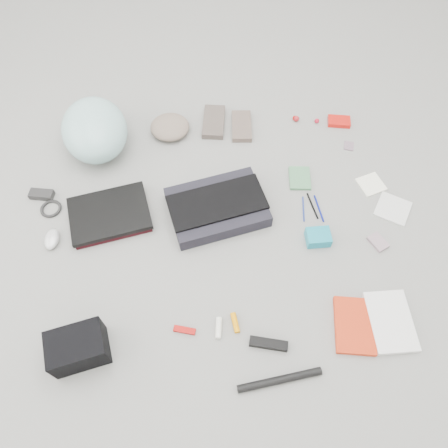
{
  "coord_description": "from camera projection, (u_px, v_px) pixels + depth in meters",
  "views": [
    {
      "loc": [
        -0.12,
        -0.91,
        1.57
      ],
      "look_at": [
        0.0,
        0.0,
        0.05
      ],
      "focal_mm": 35.0,
      "sensor_mm": 36.0,
      "label": 1
    }
  ],
  "objects": [
    {
      "name": "ground_plane",
      "position": [
        224.0,
        230.0,
        1.82
      ],
      "size": [
        4.0,
        4.0,
        0.0
      ],
      "primitive_type": "plane",
      "color": "gray"
    },
    {
      "name": "messenger_bag",
      "position": [
        217.0,
        207.0,
        1.84
      ],
      "size": [
        0.44,
        0.34,
        0.07
      ],
      "primitive_type": "cube",
      "rotation": [
        0.0,
        0.0,
        0.17
      ],
      "color": "black",
      "rests_on": "ground_plane"
    },
    {
      "name": "bag_flap",
      "position": [
        217.0,
        202.0,
        1.81
      ],
      "size": [
        0.43,
        0.25,
        0.01
      ],
      "primitive_type": "cube",
      "rotation": [
        0.0,
        0.0,
        0.17
      ],
      "color": "black",
      "rests_on": "messenger_bag"
    },
    {
      "name": "laptop_sleeve",
      "position": [
        110.0,
        216.0,
        1.84
      ],
      "size": [
        0.35,
        0.28,
        0.02
      ],
      "primitive_type": "cube",
      "rotation": [
        0.0,
        0.0,
        0.15
      ],
      "color": "black",
      "rests_on": "ground_plane"
    },
    {
      "name": "laptop",
      "position": [
        109.0,
        213.0,
        1.82
      ],
      "size": [
        0.36,
        0.29,
        0.02
      ],
      "primitive_type": "cube",
      "rotation": [
        0.0,
        0.0,
        0.15
      ],
      "color": "black",
      "rests_on": "laptop_sleeve"
    },
    {
      "name": "bike_helmet",
      "position": [
        95.0,
        130.0,
        1.96
      ],
      "size": [
        0.35,
        0.41,
        0.22
      ],
      "primitive_type": "ellipsoid",
      "rotation": [
        0.0,
        0.0,
        0.16
      ],
      "color": "#A7DDDA",
      "rests_on": "ground_plane"
    },
    {
      "name": "beanie",
      "position": [
        170.0,
        127.0,
        2.08
      ],
      "size": [
        0.21,
        0.2,
        0.06
      ],
      "primitive_type": "ellipsoid",
      "rotation": [
        0.0,
        0.0,
        -0.12
      ],
      "color": "gray",
      "rests_on": "ground_plane"
    },
    {
      "name": "mitten_left",
      "position": [
        214.0,
        122.0,
        2.12
      ],
      "size": [
        0.14,
        0.22,
        0.03
      ],
      "primitive_type": "cube",
      "rotation": [
        0.0,
        0.0,
        -0.19
      ],
      "color": "brown",
      "rests_on": "ground_plane"
    },
    {
      "name": "mitten_right",
      "position": [
        242.0,
        126.0,
        2.1
      ],
      "size": [
        0.11,
        0.19,
        0.03
      ],
      "primitive_type": "cube",
      "rotation": [
        0.0,
        0.0,
        -0.12
      ],
      "color": "brown",
      "rests_on": "ground_plane"
    },
    {
      "name": "power_brick",
      "position": [
        42.0,
        194.0,
        1.9
      ],
      "size": [
        0.11,
        0.07,
        0.03
      ],
      "primitive_type": "cube",
      "rotation": [
        0.0,
        0.0,
        -0.23
      ],
      "color": "black",
      "rests_on": "ground_plane"
    },
    {
      "name": "cable_coil",
      "position": [
        51.0,
        209.0,
        1.87
      ],
      "size": [
        0.11,
        0.11,
        0.01
      ],
      "primitive_type": "torus",
      "rotation": [
        0.0,
        0.0,
        -0.2
      ],
      "color": "black",
      "rests_on": "ground_plane"
    },
    {
      "name": "mouse",
      "position": [
        52.0,
        239.0,
        1.78
      ],
      "size": [
        0.07,
        0.1,
        0.04
      ],
      "primitive_type": "ellipsoid",
      "rotation": [
        0.0,
        0.0,
        -0.13
      ],
      "color": "silver",
      "rests_on": "ground_plane"
    },
    {
      "name": "camera_bag",
      "position": [
        78.0,
        348.0,
        1.51
      ],
      "size": [
        0.21,
        0.17,
        0.13
      ],
      "primitive_type": "cube",
      "rotation": [
        0.0,
        0.0,
        0.17
      ],
      "color": "black",
      "rests_on": "ground_plane"
    },
    {
      "name": "multitool",
      "position": [
        185.0,
        330.0,
        1.6
      ],
      "size": [
        0.08,
        0.05,
        0.01
      ],
      "primitive_type": "cube",
      "rotation": [
        0.0,
        0.0,
        -0.31
      ],
      "color": "#A00805",
      "rests_on": "ground_plane"
    },
    {
      "name": "toiletry_tube_white",
      "position": [
        219.0,
        328.0,
        1.59
      ],
      "size": [
        0.04,
        0.08,
        0.02
      ],
      "primitive_type": "cylinder",
      "rotation": [
        1.57,
        0.0,
        -0.17
      ],
      "color": "silver",
      "rests_on": "ground_plane"
    },
    {
      "name": "toiletry_tube_orange",
      "position": [
        235.0,
        323.0,
        1.61
      ],
      "size": [
        0.03,
        0.08,
        0.02
      ],
      "primitive_type": "cylinder",
      "rotation": [
        1.57,
        0.0,
        0.09
      ],
      "color": "orange",
      "rests_on": "ground_plane"
    },
    {
      "name": "u_lock",
      "position": [
        268.0,
        344.0,
        1.56
      ],
      "size": [
        0.14,
        0.07,
        0.03
      ],
      "primitive_type": "cube",
      "rotation": [
        0.0,
        0.0,
        -0.29
      ],
      "color": "black",
      "rests_on": "ground_plane"
    },
    {
      "name": "bike_pump",
      "position": [
        280.0,
        380.0,
        1.5
      ],
      "size": [
        0.3,
        0.05,
        0.03
      ],
      "primitive_type": "cylinder",
      "rotation": [
        0.0,
        1.57,
        0.08
      ],
      "color": "black",
      "rests_on": "ground_plane"
    },
    {
      "name": "book_red",
      "position": [
        354.0,
        326.0,
        1.6
      ],
      "size": [
        0.18,
        0.24,
        0.02
      ],
      "primitive_type": "cube",
      "rotation": [
        0.0,
        0.0,
        -0.21
      ],
      "color": "red",
      "rests_on": "ground_plane"
    },
    {
      "name": "book_white",
      "position": [
        390.0,
        322.0,
        1.61
      ],
      "size": [
        0.17,
        0.24,
        0.02
      ],
      "primitive_type": "cube",
      "rotation": [
        0.0,
        0.0,
        -0.06
      ],
      "color": "silver",
      "rests_on": "ground_plane"
    },
    {
      "name": "notepad",
      "position": [
        300.0,
        178.0,
        1.95
      ],
      "size": [
        0.11,
        0.14,
        0.01
      ],
      "primitive_type": "cube",
      "rotation": [
        0.0,
        0.0,
        -0.15
      ],
      "color": "#467D52",
      "rests_on": "ground_plane"
    },
    {
      "name": "pen_blue",
      "position": [
        303.0,
        209.0,
        1.87
      ],
      "size": [
        0.03,
        0.12,
        0.01
      ],
      "primitive_type": "cylinder",
      "rotation": [
        1.57,
        0.0,
        -0.18
      ],
      "color": "navy",
      "rests_on": "ground_plane"
    },
    {
      "name": "pen_black",
      "position": [
        312.0,
        206.0,
        1.88
      ],
      "size": [
        0.02,
        0.13,
        0.01
      ],
      "primitive_type": "cylinder",
      "rotation": [
        1.57,
        0.0,
        0.12
      ],
      "color": "black",
      "rests_on": "ground_plane"
    },
    {
      "name": "pen_navy",
      "position": [
        319.0,
        208.0,
        1.87
      ],
      "size": [
        0.02,
        0.14,
        0.01
      ],
      "primitive_type": "cylinder",
      "rotation": [
        1.57,
        0.0,
        0.05
      ],
      "color": "navy",
      "rests_on": "ground_plane"
    },
    {
      "name": "accordion_wallet",
      "position": [
        318.0,
        237.0,
        1.78
      ],
      "size": [
        0.1,
        0.08,
        0.05
      ],
      "primitive_type": "cube",
      "rotation": [
        0.0,
        0.0,
        -0.04
      ],
      "color": "teal",
      "rests_on": "ground_plane"
    },
    {
      "name": "card_deck",
      "position": [
        378.0,
        242.0,
        1.78
      ],
      "size": [
        0.08,
        0.09,
        0.01
      ],
      "primitive_type": "cube",
      "rotation": [
        0.0,
        0.0,
        0.42
      ],
      "color": "#A38691",
      "rests_on": "ground_plane"
    },
    {
      "name": "napkin_top",
      "position": [
        371.0,
        184.0,
        1.94
      ],
      "size": [
        0.13,
        0.13,
        0.01
      ],
      "primitive_type": "cube",
      "rotation": [
        0.0,
        0.0,
        0.26
      ],
      "color": "white",
      "rests_on": "ground_plane"
    },
    {
      "name": "napkin_bottom",
      "position": [
        393.0,
        209.0,
        1.87
      ],
      "size": [
        0.19,
        0.19,
        0.01
      ],
      "primitive_type": "cube",
      "rotation": [
        0.0,
        0.0,
        0.96
      ],
      "color": "silver",
      "rests_on": "ground_plane"
    },
    {
      "name": "lollipop_a",
      "position": [
        295.0,
        118.0,
        2.13
      ],
      "size": [
        0.02,
        0.02,
        0.02
      ],
      "primitive_type": "sphere",
      "rotation": [
        0.0,
        0.0,
        0.1
      ],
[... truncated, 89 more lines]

